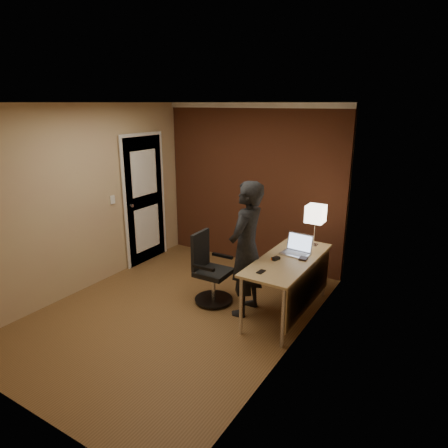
{
  "coord_description": "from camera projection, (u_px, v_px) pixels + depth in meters",
  "views": [
    {
      "loc": [
        2.83,
        -3.5,
        2.5
      ],
      "look_at": [
        0.35,
        0.55,
        1.05
      ],
      "focal_mm": 32.0,
      "sensor_mm": 36.0,
      "label": 1
    }
  ],
  "objects": [
    {
      "name": "room",
      "position": [
        223.0,
        181.0,
        5.99
      ],
      "size": [
        4.0,
        4.0,
        4.0
      ],
      "color": "brown",
      "rests_on": "ground"
    },
    {
      "name": "desk",
      "position": [
        293.0,
        270.0,
        4.73
      ],
      "size": [
        0.6,
        1.5,
        0.73
      ],
      "color": "tan",
      "rests_on": "ground"
    },
    {
      "name": "desk_lamp",
      "position": [
        316.0,
        214.0,
        5.03
      ],
      "size": [
        0.22,
        0.22,
        0.54
      ],
      "color": "silver",
      "rests_on": "desk"
    },
    {
      "name": "laptop",
      "position": [
        297.0,
        248.0,
        4.87
      ],
      "size": [
        0.35,
        0.29,
        0.23
      ],
      "color": "silver",
      "rests_on": "desk"
    },
    {
      "name": "mouse",
      "position": [
        276.0,
        258.0,
        4.68
      ],
      "size": [
        0.09,
        0.11,
        0.03
      ],
      "primitive_type": "cube",
      "rotation": [
        0.0,
        0.0,
        -0.3
      ],
      "color": "black",
      "rests_on": "desk"
    },
    {
      "name": "phone",
      "position": [
        261.0,
        272.0,
        4.34
      ],
      "size": [
        0.07,
        0.12,
        0.01
      ],
      "primitive_type": "cube",
      "rotation": [
        0.0,
        0.0,
        -0.08
      ],
      "color": "black",
      "rests_on": "desk"
    },
    {
      "name": "wallet",
      "position": [
        303.0,
        259.0,
        4.69
      ],
      "size": [
        0.1,
        0.12,
        0.02
      ],
      "primitive_type": "cube",
      "rotation": [
        0.0,
        0.0,
        0.1
      ],
      "color": "black",
      "rests_on": "desk"
    },
    {
      "name": "office_chair",
      "position": [
        210.0,
        272.0,
        5.13
      ],
      "size": [
        0.5,
        0.51,
        0.91
      ],
      "color": "black",
      "rests_on": "ground"
    },
    {
      "name": "person",
      "position": [
        246.0,
        249.0,
        4.75
      ],
      "size": [
        0.41,
        0.61,
        1.65
      ],
      "primitive_type": "imported",
      "rotation": [
        0.0,
        0.0,
        -1.54
      ],
      "color": "black",
      "rests_on": "ground"
    }
  ]
}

